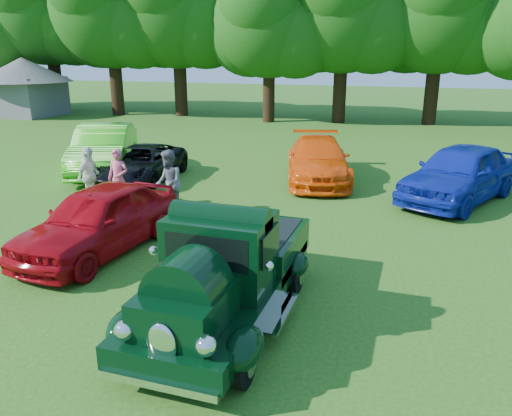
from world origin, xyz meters
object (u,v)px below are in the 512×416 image
(hero_pickup, at_px, (227,273))
(back_car_black, at_px, (142,164))
(spectator_pink, at_px, (118,179))
(spectator_white, at_px, (89,176))
(back_car_blue, at_px, (460,173))
(red_convertible, at_px, (99,219))
(back_car_lime, at_px, (104,149))
(spectator_grey, at_px, (169,183))
(gazebo, at_px, (24,80))
(back_car_orange, at_px, (318,160))

(hero_pickup, distance_m, back_car_black, 9.90)
(spectator_pink, distance_m, spectator_white, 0.95)
(back_car_blue, bearing_deg, spectator_white, -133.44)
(red_convertible, bearing_deg, spectator_pink, 120.26)
(hero_pickup, bearing_deg, back_car_blue, 64.78)
(back_car_lime, relative_size, spectator_pink, 3.11)
(back_car_blue, xyz_separation_m, spectator_grey, (-7.54, -3.80, 0.04))
(gazebo, bearing_deg, back_car_lime, -40.78)
(back_car_blue, relative_size, spectator_pink, 2.95)
(red_convertible, bearing_deg, back_car_black, 117.05)
(spectator_grey, bearing_deg, back_car_lime, -164.97)
(gazebo, bearing_deg, back_car_black, -38.85)
(back_car_orange, bearing_deg, back_car_blue, -28.77)
(hero_pickup, relative_size, back_car_blue, 0.96)
(back_car_blue, height_order, spectator_white, back_car_blue)
(red_convertible, bearing_deg, back_car_orange, 71.88)
(back_car_black, bearing_deg, red_convertible, -73.17)
(hero_pickup, distance_m, red_convertible, 4.17)
(back_car_lime, distance_m, spectator_white, 4.18)
(back_car_orange, distance_m, spectator_pink, 6.77)
(spectator_pink, distance_m, gazebo, 24.54)
(back_car_black, height_order, back_car_blue, back_car_blue)
(hero_pickup, height_order, red_convertible, hero_pickup)
(hero_pickup, xyz_separation_m, red_convertible, (-3.73, 1.85, -0.07))
(gazebo, bearing_deg, back_car_blue, -25.41)
(back_car_orange, xyz_separation_m, spectator_grey, (-3.09, -4.95, 0.16))
(spectator_white, bearing_deg, spectator_pink, -91.58)
(back_car_black, xyz_separation_m, spectator_grey, (2.63, -3.02, 0.29))
(back_car_blue, xyz_separation_m, spectator_white, (-10.12, -3.74, -0.00))
(back_car_black, xyz_separation_m, gazebo, (-17.00, 13.69, 1.80))
(back_car_black, distance_m, gazebo, 21.91)
(back_car_orange, relative_size, spectator_white, 2.95)
(back_car_orange, xyz_separation_m, spectator_white, (-5.67, -4.88, 0.12))
(spectator_grey, bearing_deg, red_convertible, -39.99)
(spectator_white, bearing_deg, spectator_grey, -95.20)
(spectator_grey, bearing_deg, spectator_pink, -129.40)
(spectator_pink, bearing_deg, spectator_white, 177.80)
(spectator_white, bearing_deg, back_car_orange, -52.99)
(spectator_grey, bearing_deg, back_car_orange, 112.19)
(back_car_blue, distance_m, gazebo, 30.12)
(spectator_pink, height_order, spectator_grey, spectator_grey)
(spectator_white, distance_m, gazebo, 23.88)
(back_car_blue, bearing_deg, red_convertible, -112.94)
(back_car_blue, height_order, spectator_pink, back_car_blue)
(hero_pickup, xyz_separation_m, spectator_pink, (-5.16, 4.83, 0.03))
(red_convertible, height_order, back_car_blue, back_car_blue)
(hero_pickup, distance_m, spectator_white, 7.76)
(hero_pickup, xyz_separation_m, back_car_blue, (4.02, 8.53, 0.03))
(hero_pickup, bearing_deg, spectator_pink, 136.87)
(spectator_pink, bearing_deg, spectator_grey, -7.93)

